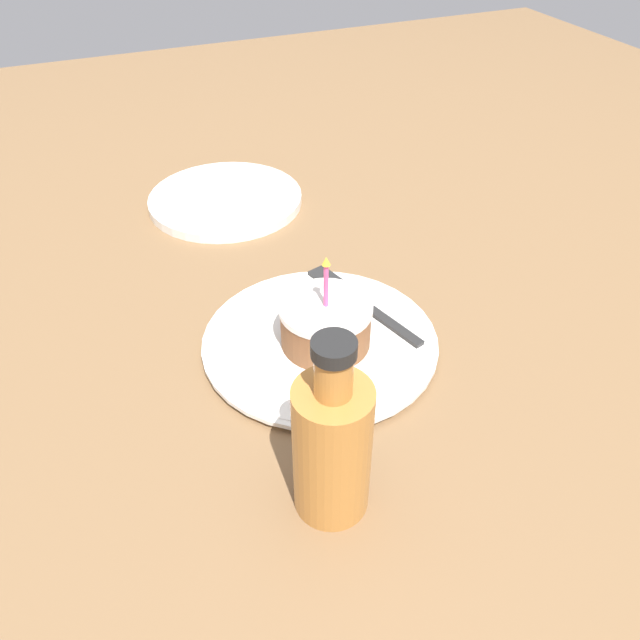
# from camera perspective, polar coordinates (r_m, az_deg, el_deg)

# --- Properties ---
(ground_plane) EXTENTS (2.40, 2.40, 0.04)m
(ground_plane) POSITION_cam_1_polar(r_m,az_deg,el_deg) (0.70, -1.15, -4.50)
(ground_plane) COLOR brown
(ground_plane) RESTS_ON ground
(plate) EXTENTS (0.26, 0.26, 0.01)m
(plate) POSITION_cam_1_polar(r_m,az_deg,el_deg) (0.70, -0.00, -2.00)
(plate) COLOR white
(plate) RESTS_ON ground_plane
(cake_slice) EXTENTS (0.10, 0.10, 0.11)m
(cake_slice) POSITION_cam_1_polar(r_m,az_deg,el_deg) (0.67, 0.51, -0.33)
(cake_slice) COLOR brown
(cake_slice) RESTS_ON plate
(fork) EXTENTS (0.07, 0.18, 0.00)m
(fork) POSITION_cam_1_polar(r_m,az_deg,el_deg) (0.75, 3.32, 1.92)
(fork) COLOR #262626
(fork) RESTS_ON plate
(bottle) EXTENTS (0.06, 0.06, 0.18)m
(bottle) POSITION_cam_1_polar(r_m,az_deg,el_deg) (0.51, 1.12, -11.34)
(bottle) COLOR #B27233
(bottle) RESTS_ON ground_plane
(side_plate) EXTENTS (0.23, 0.23, 0.01)m
(side_plate) POSITION_cam_1_polar(r_m,az_deg,el_deg) (0.98, -8.62, 10.85)
(side_plate) COLOR white
(side_plate) RESTS_ON ground_plane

